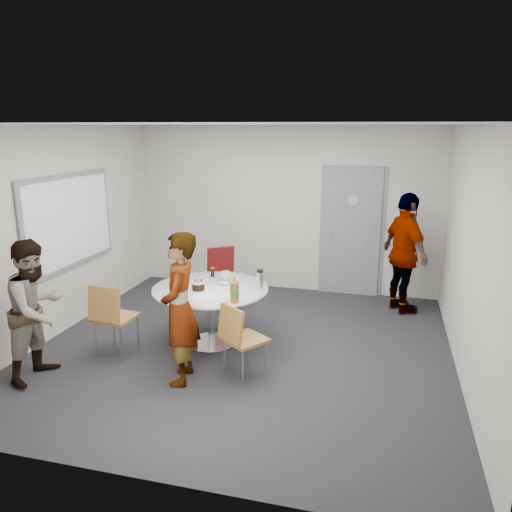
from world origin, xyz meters
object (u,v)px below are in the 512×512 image
(person_left, at_px, (36,310))
(person_right, at_px, (405,254))
(chair_near_left, at_px, (111,313))
(door, at_px, (352,232))
(whiteboard, at_px, (70,221))
(table, at_px, (212,296))
(person_main, at_px, (180,309))
(chair_near_right, at_px, (239,334))
(chair_far, at_px, (223,271))

(person_left, relative_size, person_right, 0.87)
(chair_near_left, bearing_deg, door, 55.65)
(whiteboard, distance_m, table, 2.22)
(person_right, bearing_deg, door, 21.48)
(door, distance_m, person_main, 3.75)
(door, bearing_deg, whiteboard, -147.34)
(whiteboard, bearing_deg, person_right, 20.44)
(chair_near_left, distance_m, person_left, 0.83)
(table, height_order, chair_near_right, table)
(chair_near_left, height_order, person_left, person_left)
(door, bearing_deg, person_left, -129.34)
(chair_far, xyz_separation_m, person_left, (-1.25, -2.58, 0.21))
(whiteboard, distance_m, chair_far, 2.27)
(whiteboard, height_order, person_left, whiteboard)
(person_main, bearing_deg, person_right, 128.54)
(chair_near_right, relative_size, person_main, 0.52)
(person_main, distance_m, person_left, 1.56)
(chair_near_right, bearing_deg, person_left, -130.48)
(chair_near_right, distance_m, chair_far, 2.26)
(chair_near_left, height_order, chair_near_right, chair_near_left)
(chair_near_left, distance_m, chair_near_right, 1.61)
(person_main, xyz_separation_m, person_left, (-1.53, -0.29, -0.05))
(door, xyz_separation_m, person_main, (-1.52, -3.43, -0.20))
(whiteboard, bearing_deg, person_left, -70.47)
(door, height_order, person_main, door)
(chair_far, distance_m, person_right, 2.69)
(whiteboard, bearing_deg, chair_far, 32.95)
(door, height_order, chair_far, door)
(chair_far, height_order, person_right, person_right)
(chair_near_left, xyz_separation_m, chair_near_right, (1.60, -0.12, -0.04))
(whiteboard, relative_size, person_main, 1.16)
(door, relative_size, whiteboard, 1.12)
(whiteboard, bearing_deg, chair_near_left, -38.90)
(door, bearing_deg, person_right, -38.52)
(table, bearing_deg, person_main, -91.09)
(person_right, bearing_deg, chair_near_right, 115.85)
(table, distance_m, chair_near_left, 1.22)
(person_left, bearing_deg, chair_near_right, -71.82)
(table, bearing_deg, person_left, -141.05)
(chair_far, bearing_deg, chair_near_left, 34.15)
(chair_near_left, xyz_separation_m, person_left, (-0.51, -0.61, 0.22))
(chair_near_right, distance_m, person_right, 3.14)
(chair_near_left, bearing_deg, whiteboard, 145.98)
(whiteboard, xyz_separation_m, person_left, (0.51, -1.44, -0.68))
(chair_far, xyz_separation_m, person_main, (0.28, -2.28, 0.26))
(whiteboard, distance_m, person_right, 4.71)
(whiteboard, distance_m, chair_near_left, 1.59)
(table, bearing_deg, chair_near_right, -53.26)
(door, xyz_separation_m, person_left, (-3.05, -3.72, -0.25))
(door, relative_size, chair_near_left, 2.33)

